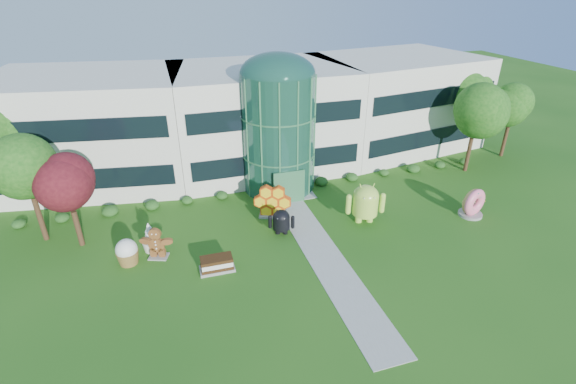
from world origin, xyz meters
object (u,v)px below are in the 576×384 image
object	(u,v)px
android_green	(366,201)
gingerbread	(156,243)
android_black	(281,220)
donut	(473,202)

from	to	relation	value
android_green	gingerbread	xyz separation A→B (m)	(-15.02, -0.07, -0.62)
android_black	gingerbread	bearing A→B (deg)	-159.15
android_green	gingerbread	distance (m)	15.03
android_green	gingerbread	size ratio (longest dim) A/B	1.43
donut	gingerbread	distance (m)	23.37
android_black	donut	xyz separation A→B (m)	(14.74, -1.92, 0.05)
android_green	android_black	size ratio (longest dim) A/B	1.57
android_green	donut	xyz separation A→B (m)	(8.30, -1.67, -0.59)
android_black	donut	bearing A→B (deg)	11.29
android_green	donut	size ratio (longest dim) A/B	1.51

